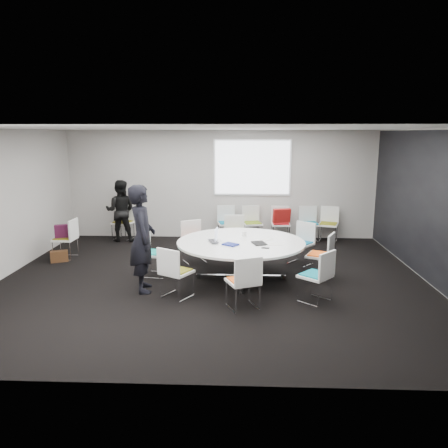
{
  "coord_description": "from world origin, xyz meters",
  "views": [
    {
      "loc": [
        0.54,
        -7.82,
        2.71
      ],
      "look_at": [
        0.2,
        0.4,
        1.0
      ],
      "focal_mm": 35.0,
      "sensor_mm": 36.0,
      "label": 1
    }
  ],
  "objects_px": {
    "chair_back_b": "(252,230)",
    "person_back": "(121,211)",
    "person_main": "(142,239)",
    "laptop": "(216,241)",
    "chair_ring_h": "(315,286)",
    "chair_ring_e": "(156,262)",
    "chair_person_back": "(123,229)",
    "chair_ring_d": "(194,249)",
    "chair_ring_g": "(243,292)",
    "maroon_bag": "(64,231)",
    "cup": "(245,234)",
    "chair_ring_b": "(300,251)",
    "chair_back_a": "(227,230)",
    "chair_ring_f": "(176,282)",
    "chair_spare_left": "(66,246)",
    "chair_back_d": "(309,230)",
    "chair_back_e": "(328,231)",
    "chair_ring_c": "(235,243)",
    "chair_ring_a": "(320,264)",
    "conference_table": "(241,250)",
    "chair_back_c": "(280,230)",
    "brown_bag": "(59,256)"
  },
  "relations": [
    {
      "from": "chair_back_b",
      "to": "person_back",
      "type": "distance_m",
      "value": 3.4
    },
    {
      "from": "person_main",
      "to": "laptop",
      "type": "bearing_deg",
      "value": -77.44
    },
    {
      "from": "chair_ring_h",
      "to": "laptop",
      "type": "relative_size",
      "value": 2.61
    },
    {
      "from": "chair_ring_e",
      "to": "chair_ring_h",
      "type": "bearing_deg",
      "value": 75.37
    },
    {
      "from": "chair_ring_e",
      "to": "chair_person_back",
      "type": "bearing_deg",
      "value": -145.54
    },
    {
      "from": "chair_ring_h",
      "to": "person_back",
      "type": "xyz_separation_m",
      "value": [
        -4.3,
        3.98,
        0.51
      ]
    },
    {
      "from": "chair_ring_d",
      "to": "laptop",
      "type": "xyz_separation_m",
      "value": [
        0.53,
        -1.14,
        0.47
      ]
    },
    {
      "from": "chair_ring_g",
      "to": "maroon_bag",
      "type": "distance_m",
      "value": 4.74
    },
    {
      "from": "cup",
      "to": "maroon_bag",
      "type": "xyz_separation_m",
      "value": [
        -3.93,
        0.81,
        -0.16
      ]
    },
    {
      "from": "chair_ring_b",
      "to": "chair_ring_d",
      "type": "relative_size",
      "value": 1.0
    },
    {
      "from": "chair_back_a",
      "to": "chair_ring_e",
      "type": "bearing_deg",
      "value": 54.77
    },
    {
      "from": "laptop",
      "to": "chair_ring_h",
      "type": "bearing_deg",
      "value": -140.67
    },
    {
      "from": "chair_ring_g",
      "to": "person_back",
      "type": "relative_size",
      "value": 0.56
    },
    {
      "from": "chair_ring_f",
      "to": "chair_spare_left",
      "type": "bearing_deg",
      "value": 171.89
    },
    {
      "from": "chair_back_b",
      "to": "maroon_bag",
      "type": "height_order",
      "value": "chair_back_b"
    },
    {
      "from": "maroon_bag",
      "to": "chair_ring_h",
      "type": "bearing_deg",
      "value": -24.62
    },
    {
      "from": "chair_back_d",
      "to": "laptop",
      "type": "height_order",
      "value": "chair_back_d"
    },
    {
      "from": "chair_back_d",
      "to": "person_main",
      "type": "distance_m",
      "value": 5.12
    },
    {
      "from": "chair_back_e",
      "to": "laptop",
      "type": "relative_size",
      "value": 2.61
    },
    {
      "from": "chair_ring_c",
      "to": "person_back",
      "type": "xyz_separation_m",
      "value": [
        -2.93,
        1.17,
        0.51
      ]
    },
    {
      "from": "chair_ring_a",
      "to": "chair_ring_d",
      "type": "relative_size",
      "value": 1.0
    },
    {
      "from": "chair_back_d",
      "to": "chair_ring_h",
      "type": "bearing_deg",
      "value": 78.9
    },
    {
      "from": "chair_ring_e",
      "to": "laptop",
      "type": "relative_size",
      "value": 2.61
    },
    {
      "from": "chair_ring_e",
      "to": "chair_ring_g",
      "type": "xyz_separation_m",
      "value": [
        1.68,
        -1.55,
        0.0
      ]
    },
    {
      "from": "chair_ring_d",
      "to": "chair_spare_left",
      "type": "xyz_separation_m",
      "value": [
        -2.85,
        0.15,
        0.0
      ]
    },
    {
      "from": "chair_ring_b",
      "to": "person_back",
      "type": "distance_m",
      "value": 4.74
    },
    {
      "from": "conference_table",
      "to": "chair_back_c",
      "type": "distance_m",
      "value": 3.19
    },
    {
      "from": "chair_back_d",
      "to": "brown_bag",
      "type": "relative_size",
      "value": 2.44
    },
    {
      "from": "chair_back_b",
      "to": "person_main",
      "type": "distance_m",
      "value": 4.29
    },
    {
      "from": "chair_ring_f",
      "to": "chair_ring_c",
      "type": "bearing_deg",
      "value": 101.74
    },
    {
      "from": "chair_ring_e",
      "to": "chair_back_a",
      "type": "distance_m",
      "value": 3.2
    },
    {
      "from": "chair_spare_left",
      "to": "chair_person_back",
      "type": "height_order",
      "value": "same"
    },
    {
      "from": "chair_ring_d",
      "to": "chair_spare_left",
      "type": "height_order",
      "value": "same"
    },
    {
      "from": "maroon_bag",
      "to": "conference_table",
      "type": "bearing_deg",
      "value": -17.33
    },
    {
      "from": "brown_bag",
      "to": "chair_ring_b",
      "type": "bearing_deg",
      "value": 0.48
    },
    {
      "from": "chair_ring_h",
      "to": "maroon_bag",
      "type": "bearing_deg",
      "value": 106.98
    },
    {
      "from": "cup",
      "to": "maroon_bag",
      "type": "distance_m",
      "value": 4.02
    },
    {
      "from": "chair_ring_h",
      "to": "person_main",
      "type": "distance_m",
      "value": 3.02
    },
    {
      "from": "chair_back_a",
      "to": "maroon_bag",
      "type": "relative_size",
      "value": 2.2
    },
    {
      "from": "chair_ring_c",
      "to": "laptop",
      "type": "xyz_separation_m",
      "value": [
        -0.32,
        -1.77,
        0.47
      ]
    },
    {
      "from": "chair_spare_left",
      "to": "chair_ring_b",
      "type": "bearing_deg",
      "value": -90.46
    },
    {
      "from": "chair_back_e",
      "to": "chair_ring_c",
      "type": "bearing_deg",
      "value": 47.41
    },
    {
      "from": "conference_table",
      "to": "chair_ring_g",
      "type": "xyz_separation_m",
      "value": [
        0.05,
        -1.46,
        -0.28
      ]
    },
    {
      "from": "conference_table",
      "to": "chair_back_a",
      "type": "relative_size",
      "value": 2.72
    },
    {
      "from": "chair_ring_e",
      "to": "chair_ring_g",
      "type": "height_order",
      "value": "same"
    },
    {
      "from": "chair_ring_e",
      "to": "chair_ring_f",
      "type": "height_order",
      "value": "same"
    },
    {
      "from": "conference_table",
      "to": "laptop",
      "type": "distance_m",
      "value": 0.51
    },
    {
      "from": "chair_ring_b",
      "to": "chair_ring_h",
      "type": "bearing_deg",
      "value": 128.84
    },
    {
      "from": "chair_ring_e",
      "to": "laptop",
      "type": "height_order",
      "value": "chair_ring_e"
    },
    {
      "from": "conference_table",
      "to": "person_back",
      "type": "distance_m",
      "value": 4.2
    }
  ]
}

